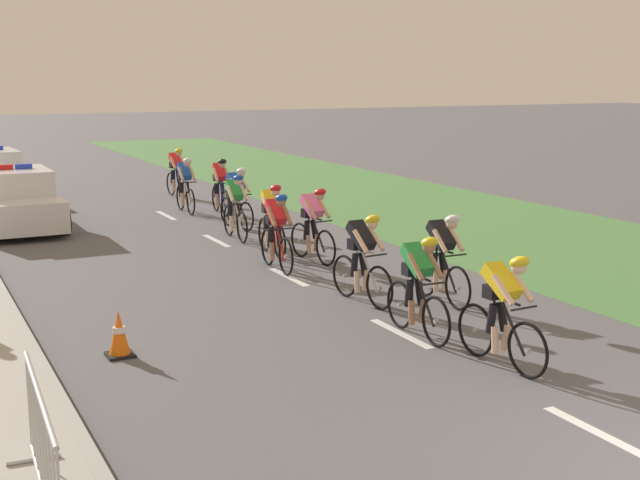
# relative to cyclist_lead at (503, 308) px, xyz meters

# --- Properties ---
(grass_verge) EXTENTS (7.00, 60.00, 0.01)m
(grass_verge) POSITION_rel_cyclist_lead_xyz_m (6.48, 10.41, -0.78)
(grass_verge) COLOR #4C7F42
(grass_verge) RESTS_ON ground
(lane_markings_centre) EXTENTS (0.14, 21.60, 0.01)m
(lane_markings_centre) POSITION_rel_cyclist_lead_xyz_m (-0.39, 3.84, -0.78)
(lane_markings_centre) COLOR white
(lane_markings_centre) RESTS_ON ground
(cyclist_lead) EXTENTS (0.43, 1.72, 1.56)m
(cyclist_lead) POSITION_rel_cyclist_lead_xyz_m (0.00, 0.00, 0.00)
(cyclist_lead) COLOR black
(cyclist_lead) RESTS_ON ground
(cyclist_second) EXTENTS (0.42, 1.72, 1.56)m
(cyclist_second) POSITION_rel_cyclist_lead_xyz_m (-0.27, 1.57, 0.00)
(cyclist_second) COLOR black
(cyclist_second) RESTS_ON ground
(cyclist_third) EXTENTS (0.42, 1.72, 1.56)m
(cyclist_third) POSITION_rel_cyclist_lead_xyz_m (1.12, 3.02, 0.00)
(cyclist_third) COLOR black
(cyclist_third) RESTS_ON ground
(cyclist_fourth) EXTENTS (0.45, 1.72, 1.56)m
(cyclist_fourth) POSITION_rel_cyclist_lead_xyz_m (-0.06, 3.58, 0.00)
(cyclist_fourth) COLOR black
(cyclist_fourth) RESTS_ON ground
(cyclist_fifth) EXTENTS (0.43, 1.72, 1.56)m
(cyclist_fifth) POSITION_rel_cyclist_lead_xyz_m (-0.35, 6.46, 0.00)
(cyclist_fifth) COLOR black
(cyclist_fifth) RESTS_ON ground
(cyclist_sixth) EXTENTS (0.45, 1.72, 1.56)m
(cyclist_sixth) POSITION_rel_cyclist_lead_xyz_m (0.62, 6.86, 0.00)
(cyclist_sixth) COLOR black
(cyclist_sixth) RESTS_ON ground
(cyclist_seventh) EXTENTS (0.44, 1.72, 1.56)m
(cyclist_seventh) POSITION_rel_cyclist_lead_xyz_m (0.12, 7.79, 0.00)
(cyclist_seventh) COLOR black
(cyclist_seventh) RESTS_ON ground
(cyclist_eighth) EXTENTS (0.43, 1.72, 1.56)m
(cyclist_eighth) POSITION_rel_cyclist_lead_xyz_m (0.07, 9.79, 0.00)
(cyclist_eighth) COLOR black
(cyclist_eighth) RESTS_ON ground
(cyclist_ninth) EXTENTS (0.46, 1.72, 1.56)m
(cyclist_ninth) POSITION_rel_cyclist_lead_xyz_m (0.61, 11.12, 0.00)
(cyclist_ninth) COLOR black
(cyclist_ninth) RESTS_ON ground
(cyclist_tenth) EXTENTS (0.42, 1.72, 1.56)m
(cyclist_tenth) POSITION_rel_cyclist_lead_xyz_m (0.24, 14.05, 0.00)
(cyclist_tenth) COLOR black
(cyclist_tenth) RESTS_ON ground
(cyclist_eleventh) EXTENTS (0.45, 1.72, 1.56)m
(cyclist_eleventh) POSITION_rel_cyclist_lead_xyz_m (1.02, 13.42, 0.00)
(cyclist_eleventh) COLOR black
(cyclist_eleventh) RESTS_ON ground
(cyclist_twelfth) EXTENTS (0.43, 1.72, 1.56)m
(cyclist_twelfth) POSITION_rel_cyclist_lead_xyz_m (0.92, 17.09, 0.00)
(cyclist_twelfth) COLOR black
(cyclist_twelfth) RESTS_ON ground
(police_car_nearest) EXTENTS (2.03, 4.42, 1.59)m
(police_car_nearest) POSITION_rel_cyclist_lead_xyz_m (-4.25, 13.50, -0.11)
(police_car_nearest) COLOR silver
(police_car_nearest) RESTS_ON ground
(crowd_barrier_front) EXTENTS (0.60, 2.32, 1.07)m
(crowd_barrier_front) POSITION_rel_cyclist_lead_xyz_m (-5.95, -1.53, -0.14)
(crowd_barrier_front) COLOR #B7BABF
(crowd_barrier_front) RESTS_ON sidewalk_slab
(traffic_cone_near) EXTENTS (0.36, 0.36, 0.64)m
(traffic_cone_near) POSITION_rel_cyclist_lead_xyz_m (-4.33, 2.63, -0.48)
(traffic_cone_near) COLOR black
(traffic_cone_near) RESTS_ON ground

